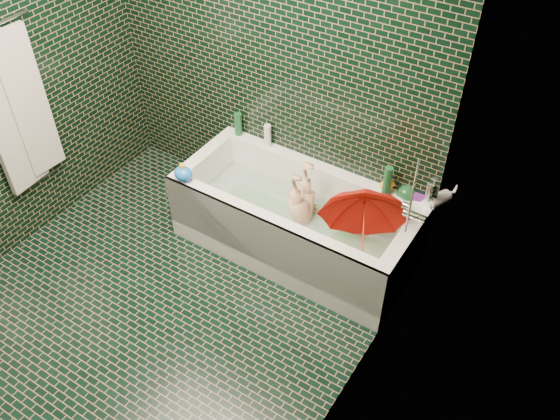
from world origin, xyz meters
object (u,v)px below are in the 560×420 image
Objects in this scene: bath_toy at (183,173)px; rubber_duck at (387,186)px; umbrella at (363,228)px; child at (303,218)px; bathtub at (295,228)px.

rubber_duck is at bearing 27.64° from bath_toy.
rubber_duck is (-0.03, 0.40, 0.06)m from umbrella.
umbrella is (0.49, -0.08, 0.23)m from child.
rubber_duck is (0.47, 0.32, 0.28)m from child.
umbrella reaches higher than bath_toy.
child is 0.89m from bath_toy.
bathtub reaches higher than child.
child is 0.55m from umbrella.
bath_toy is at bearing 173.20° from umbrella.
rubber_duck is at bearing 33.87° from bathtub.
bathtub is 12.51× the size of bath_toy.
child is at bearing 29.79° from bathtub.
bathtub is at bearing -139.01° from rubber_duck.
child is 0.63m from rubber_duck.
umbrella is 1.29m from bath_toy.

